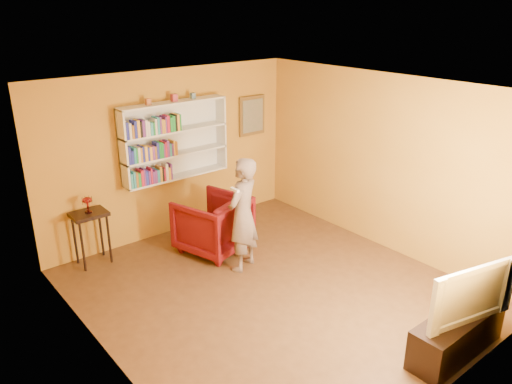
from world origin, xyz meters
The scene contains 16 objects.
room_shell centered at (0.00, 0.00, 1.02)m, with size 5.30×5.80×2.88m.
bookshelf centered at (0.00, 2.41, 1.59)m, with size 1.80×0.29×1.23m.
books_row_lower centered at (-0.51, 2.30, 1.13)m, with size 0.71×0.19×0.27m.
books_row_middle centered at (-0.46, 2.31, 1.51)m, with size 0.83×0.19×0.27m.
books_row_upper centered at (-0.39, 2.30, 1.89)m, with size 0.92×0.19×0.26m.
ornament_left centered at (-0.42, 2.35, 2.26)m, with size 0.07×0.07×0.10m, color #A95A30.
ornament_centre centered at (0.03, 2.35, 2.27)m, with size 0.08×0.08×0.11m, color #A23646.
ornament_right centered at (0.36, 2.35, 2.26)m, with size 0.07×0.07×0.09m, color slate.
framed_painting centered at (1.65, 2.46, 1.75)m, with size 0.55×0.05×0.70m.
console_table centered at (-1.54, 2.25, 0.67)m, with size 0.50×0.38×0.82m.
ruby_lustre centered at (-1.54, 2.25, 0.99)m, with size 0.15×0.15×0.24m.
armchair centered at (0.07, 1.47, 0.44)m, with size 0.94×0.97×0.88m, color #4B050C.
person centered at (0.09, 0.74, 0.84)m, with size 0.61×0.40×1.67m, color #69574D.
game_remote centered at (-0.25, 0.45, 1.38)m, with size 0.04×0.15×0.04m, color white.
tv_cabinet centered at (0.74, -2.25, 0.24)m, with size 1.33×0.40×0.47m, color black.
television centered at (0.74, -2.25, 0.80)m, with size 1.15×0.15×0.66m, color black.
Camera 1 is at (-3.84, -4.37, 3.66)m, focal length 35.00 mm.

